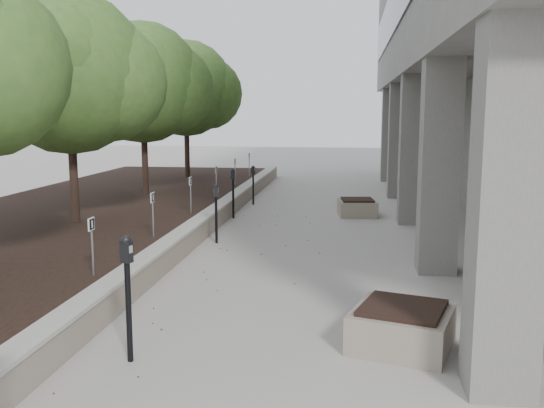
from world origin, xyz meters
The scene contains 18 objects.
retaining_wall centered at (-1.82, 9.00, 0.25)m, with size 0.39×26.00×0.50m, color gray, non-canonical shape.
planting_bed centered at (-5.50, 9.00, 0.20)m, with size 7.00×26.00×0.40m, color black.
crabapple_tree_3 centered at (-4.80, 8.00, 3.12)m, with size 4.60×4.00×5.44m, color #375F24, non-canonical shape.
crabapple_tree_4 centered at (-4.80, 13.00, 3.12)m, with size 4.60×4.00×5.44m, color #375F24, non-canonical shape.
crabapple_tree_5 centered at (-4.80, 18.00, 3.12)m, with size 4.60×4.00×5.44m, color #375F24, non-canonical shape.
parking_sign_3 centered at (-2.35, 3.50, 0.88)m, with size 0.04×0.22×0.96m, color black, non-canonical shape.
parking_sign_4 centered at (-2.35, 6.50, 0.88)m, with size 0.04×0.22×0.96m, color black, non-canonical shape.
parking_sign_5 centered at (-2.35, 9.50, 0.88)m, with size 0.04×0.22×0.96m, color black, non-canonical shape.
parking_sign_6 centered at (-2.35, 12.50, 0.88)m, with size 0.04×0.22×0.96m, color black, non-canonical shape.
parking_sign_7 centered at (-2.35, 15.50, 0.88)m, with size 0.04×0.22×0.96m, color black, non-canonical shape.
parking_sign_8 centered at (-2.35, 18.50, 0.88)m, with size 0.04×0.22×0.96m, color black, non-canonical shape.
parking_meter_2 centered at (-0.88, 1.23, 0.79)m, with size 0.16×0.11×1.58m, color black, non-canonical shape.
parking_meter_3 centered at (-1.31, 7.87, 0.69)m, with size 0.14×0.10×1.38m, color black, non-canonical shape.
parking_meter_4 centered at (-1.55, 11.12, 0.71)m, with size 0.14×0.10×1.42m, color black, non-canonical shape.
parking_meter_5 centered at (-1.39, 13.63, 0.64)m, with size 0.13×0.09×1.29m, color black, non-canonical shape.
planter_front centered at (2.47, 2.12, 0.28)m, with size 1.21×1.21×0.56m, color gray, non-canonical shape.
planter_back centered at (1.97, 12.00, 0.25)m, with size 1.07×1.07×0.50m, color gray, non-canonical shape.
berry_scatter centered at (-0.10, 5.00, 0.01)m, with size 3.30×14.10×0.02m, color maroon, non-canonical shape.
Camera 1 is at (1.77, -5.46, 3.05)m, focal length 39.52 mm.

